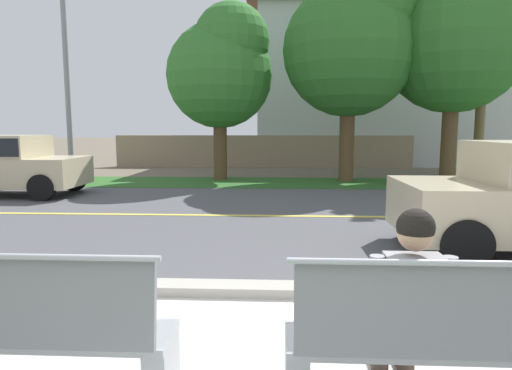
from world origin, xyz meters
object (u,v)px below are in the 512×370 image
(shade_tree_left, at_px, (354,40))
(streetlamp, at_px, (69,59))
(seated_person_grey, at_px, (408,297))
(shade_tree_far_left, at_px, (223,67))
(bench_right, at_px, (464,343))
(bench_left, at_px, (2,332))
(shade_tree_centre, at_px, (461,31))

(shade_tree_left, bearing_deg, streetlamp, -176.36)
(seated_person_grey, height_order, shade_tree_far_left, shade_tree_far_left)
(bench_right, distance_m, streetlamp, 13.95)
(bench_left, relative_size, shade_tree_centre, 0.29)
(shade_tree_centre, bearing_deg, bench_left, -121.45)
(seated_person_grey, bearing_deg, shade_tree_centre, 67.93)
(bench_left, xyz_separation_m, seated_person_grey, (2.51, 0.17, 0.21))
(bench_right, relative_size, shade_tree_centre, 0.29)
(streetlamp, distance_m, shade_tree_centre, 12.06)
(bench_left, xyz_separation_m, bench_right, (2.80, 0.00, 0.00))
(bench_left, height_order, seated_person_grey, seated_person_grey)
(shade_tree_left, xyz_separation_m, shade_tree_centre, (3.24, 0.07, 0.25))
(bench_right, bearing_deg, shade_tree_left, 84.14)
(shade_tree_left, distance_m, shade_tree_centre, 3.25)
(bench_right, xyz_separation_m, shade_tree_left, (1.21, 11.79, 3.96))
(bench_right, bearing_deg, shade_tree_far_left, 103.58)
(bench_right, bearing_deg, bench_left, 180.00)
(bench_right, xyz_separation_m, streetlamp, (-7.56, 11.23, 3.37))
(shade_tree_far_left, distance_m, shade_tree_left, 4.20)
(shade_tree_far_left, distance_m, shade_tree_centre, 7.44)
(bench_left, distance_m, shade_tree_centre, 14.52)
(bench_left, xyz_separation_m, shade_tree_left, (4.01, 11.79, 3.96))
(seated_person_grey, xyz_separation_m, shade_tree_centre, (4.74, 11.69, 4.00))
(shade_tree_left, bearing_deg, bench_right, -95.86)
(streetlamp, bearing_deg, bench_left, -67.02)
(shade_tree_far_left, bearing_deg, shade_tree_left, -3.91)
(bench_right, xyz_separation_m, seated_person_grey, (-0.29, 0.17, 0.21))
(shade_tree_left, bearing_deg, shade_tree_centre, 1.30)
(shade_tree_centre, bearing_deg, seated_person_grey, -112.07)
(shade_tree_left, bearing_deg, bench_left, -108.80)
(shade_tree_left, bearing_deg, seated_person_grey, -97.35)
(shade_tree_centre, bearing_deg, shade_tree_far_left, 178.38)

